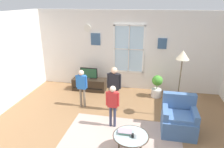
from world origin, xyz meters
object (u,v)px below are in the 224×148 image
at_px(tv_stand, 89,84).
at_px(armchair, 179,119).
at_px(floor_lamp, 182,62).
at_px(remote_near_books, 135,135).
at_px(television, 89,73).
at_px(person_black_shirt, 114,84).
at_px(coffee_table, 131,137).
at_px(book_stack, 125,132).
at_px(remote_near_cup, 133,136).
at_px(potted_plant_by_window, 157,86).
at_px(cup, 136,135).
at_px(person_red_shirt, 113,102).
at_px(person_blue_shirt, 82,84).

relative_size(tv_stand, armchair, 1.30).
bearing_deg(floor_lamp, remote_near_books, -121.02).
distance_m(television, person_black_shirt, 1.62).
height_order(armchair, coffee_table, armchair).
relative_size(coffee_table, book_stack, 2.63).
relative_size(remote_near_cup, person_black_shirt, 0.11).
height_order(tv_stand, television, television).
bearing_deg(person_black_shirt, remote_near_cup, -67.45).
height_order(coffee_table, person_black_shirt, person_black_shirt).
xyz_separation_m(television, potted_plant_by_window, (2.25, -0.07, -0.24)).
bearing_deg(coffee_table, cup, -26.57).
bearing_deg(book_stack, cup, -24.37).
bearing_deg(person_red_shirt, person_blue_shirt, 141.95).
relative_size(tv_stand, television, 1.95).
distance_m(coffee_table, person_red_shirt, 1.03).
bearing_deg(person_black_shirt, television, 132.43).
bearing_deg(coffee_table, floor_lamp, 57.45).
bearing_deg(cup, person_red_shirt, 125.32).
distance_m(book_stack, floor_lamp, 2.21).
relative_size(remote_near_cup, person_blue_shirt, 0.13).
xyz_separation_m(tv_stand, potted_plant_by_window, (2.25, -0.07, 0.16)).
bearing_deg(remote_near_cup, armchair, 44.67).
bearing_deg(person_blue_shirt, book_stack, -47.93).
xyz_separation_m(tv_stand, coffee_table, (1.73, -2.80, 0.19)).
height_order(armchair, person_blue_shirt, person_blue_shirt).
height_order(cup, potted_plant_by_window, potted_plant_by_window).
distance_m(book_stack, person_blue_shirt, 2.18).
bearing_deg(person_blue_shirt, remote_near_cup, -46.22).
xyz_separation_m(coffee_table, person_red_shirt, (-0.53, 0.84, 0.28)).
distance_m(remote_near_cup, person_red_shirt, 1.06).
bearing_deg(floor_lamp, person_red_shirt, -153.73).
distance_m(tv_stand, coffee_table, 3.29).
bearing_deg(person_blue_shirt, person_black_shirt, -3.29).
distance_m(coffee_table, remote_near_books, 0.09).
xyz_separation_m(coffee_table, remote_near_cup, (0.04, -0.02, 0.04)).
xyz_separation_m(tv_stand, television, (0.00, -0.00, 0.41)).
bearing_deg(person_blue_shirt, floor_lamp, -1.07).
bearing_deg(cup, tv_stand, 122.71).
height_order(book_stack, person_red_shirt, person_red_shirt).
bearing_deg(coffee_table, tv_stand, 121.67).
xyz_separation_m(person_black_shirt, person_red_shirt, (0.11, -0.76, -0.12)).
xyz_separation_m(cup, remote_near_cup, (-0.07, 0.03, -0.04)).
xyz_separation_m(coffee_table, cup, (0.10, -0.05, 0.08)).
xyz_separation_m(coffee_table, book_stack, (-0.12, 0.05, 0.06)).
height_order(cup, remote_near_cup, cup).
height_order(coffee_table, remote_near_cup, remote_near_cup).
height_order(remote_near_books, person_red_shirt, person_red_shirt).
xyz_separation_m(book_stack, remote_near_cup, (0.16, -0.07, -0.02)).
bearing_deg(remote_near_cup, floor_lamp, 58.70).
distance_m(person_black_shirt, person_red_shirt, 0.78).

